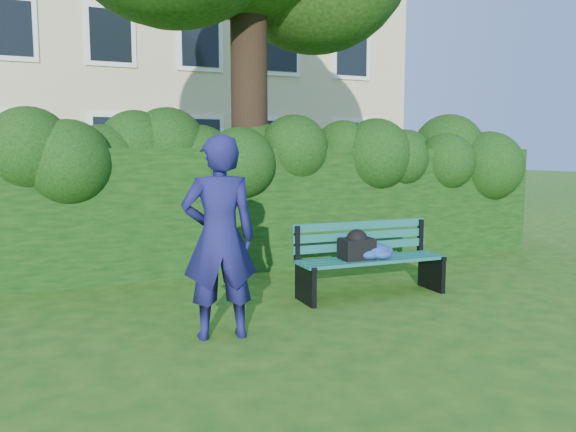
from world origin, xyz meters
name	(u,v)px	position (x,y,z in m)	size (l,w,h in m)	color
ground	(307,301)	(0.00, 0.00, 0.00)	(80.00, 80.00, 0.00)	#1E4E15
apartment_building	(136,24)	(0.00, 13.99, 6.00)	(16.00, 8.08, 12.00)	#C4BA83
hedge	(248,208)	(0.00, 2.20, 0.90)	(10.00, 1.00, 1.80)	black
park_bench	(368,255)	(0.79, -0.02, 0.50)	(1.86, 0.57, 0.89)	#0F4C4F
man_reading	(219,238)	(-1.29, -0.84, 0.96)	(0.70, 0.46, 1.91)	#171751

